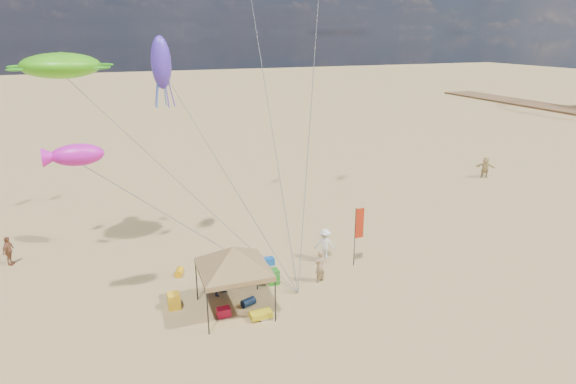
{
  "coord_description": "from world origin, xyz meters",
  "views": [
    {
      "loc": [
        -8.01,
        -17.32,
        11.18
      ],
      "look_at": [
        0.0,
        3.0,
        4.0
      ],
      "focal_mm": 30.27,
      "sensor_mm": 36.0,
      "label": 1
    }
  ],
  "objects_px": {
    "person_near_a": "(320,266)",
    "person_near_c": "(325,244)",
    "chair_yellow": "(174,301)",
    "beach_cart": "(261,314)",
    "person_far_a": "(8,251)",
    "chair_green": "(273,277)",
    "cooler_red": "(224,312)",
    "feather_flag": "(358,227)",
    "person_near_b": "(222,277)",
    "cooler_blue": "(269,261)",
    "person_far_c": "(485,167)",
    "canopy_tent": "(233,249)"
  },
  "relations": [
    {
      "from": "cooler_blue",
      "to": "person_far_c",
      "type": "xyz_separation_m",
      "value": [
        21.49,
        8.34,
        0.67
      ]
    },
    {
      "from": "person_far_c",
      "to": "person_near_b",
      "type": "bearing_deg",
      "value": -117.19
    },
    {
      "from": "cooler_red",
      "to": "chair_green",
      "type": "xyz_separation_m",
      "value": [
        2.85,
        1.87,
        0.16
      ]
    },
    {
      "from": "chair_yellow",
      "to": "person_far_c",
      "type": "distance_m",
      "value": 28.66
    },
    {
      "from": "chair_green",
      "to": "beach_cart",
      "type": "distance_m",
      "value": 3.0
    },
    {
      "from": "person_near_a",
      "to": "person_near_c",
      "type": "relative_size",
      "value": 0.97
    },
    {
      "from": "feather_flag",
      "to": "person_far_c",
      "type": "distance_m",
      "value": 20.06
    },
    {
      "from": "chair_green",
      "to": "chair_yellow",
      "type": "xyz_separation_m",
      "value": [
        -4.66,
        -0.49,
        0.0
      ]
    },
    {
      "from": "cooler_red",
      "to": "person_far_c",
      "type": "xyz_separation_m",
      "value": [
        24.78,
        12.08,
        0.67
      ]
    },
    {
      "from": "person_near_b",
      "to": "chair_yellow",
      "type": "bearing_deg",
      "value": 151.72
    },
    {
      "from": "chair_green",
      "to": "person_near_a",
      "type": "relative_size",
      "value": 0.44
    },
    {
      "from": "person_far_a",
      "to": "canopy_tent",
      "type": "bearing_deg",
      "value": -109.35
    },
    {
      "from": "feather_flag",
      "to": "person_near_a",
      "type": "distance_m",
      "value": 2.92
    },
    {
      "from": "beach_cart",
      "to": "person_near_b",
      "type": "relative_size",
      "value": 0.53
    },
    {
      "from": "canopy_tent",
      "to": "cooler_red",
      "type": "xyz_separation_m",
      "value": [
        -0.56,
        -0.29,
        -2.64
      ]
    },
    {
      "from": "person_near_b",
      "to": "person_near_a",
      "type": "bearing_deg",
      "value": -46.8
    },
    {
      "from": "cooler_blue",
      "to": "chair_green",
      "type": "relative_size",
      "value": 0.77
    },
    {
      "from": "person_near_a",
      "to": "person_far_a",
      "type": "distance_m",
      "value": 15.64
    },
    {
      "from": "feather_flag",
      "to": "cooler_blue",
      "type": "xyz_separation_m",
      "value": [
        -4.14,
        1.64,
        -1.88
      ]
    },
    {
      "from": "feather_flag",
      "to": "person_near_b",
      "type": "relative_size",
      "value": 1.83
    },
    {
      "from": "chair_yellow",
      "to": "person_near_b",
      "type": "relative_size",
      "value": 0.41
    },
    {
      "from": "canopy_tent",
      "to": "feather_flag",
      "type": "bearing_deg",
      "value": 14.84
    },
    {
      "from": "feather_flag",
      "to": "beach_cart",
      "type": "distance_m",
      "value": 6.94
    },
    {
      "from": "person_near_c",
      "to": "person_far_a",
      "type": "xyz_separation_m",
      "value": [
        -15.11,
        5.2,
        -0.07
      ]
    },
    {
      "from": "cooler_red",
      "to": "chair_yellow",
      "type": "xyz_separation_m",
      "value": [
        -1.81,
        1.38,
        0.16
      ]
    },
    {
      "from": "chair_green",
      "to": "person_near_c",
      "type": "xyz_separation_m",
      "value": [
        3.39,
        1.5,
        0.47
      ]
    },
    {
      "from": "chair_yellow",
      "to": "person_far_a",
      "type": "xyz_separation_m",
      "value": [
        -7.06,
        7.19,
        0.41
      ]
    },
    {
      "from": "chair_green",
      "to": "person_far_a",
      "type": "relative_size",
      "value": 0.46
    },
    {
      "from": "cooler_blue",
      "to": "canopy_tent",
      "type": "bearing_deg",
      "value": -128.21
    },
    {
      "from": "chair_green",
      "to": "person_far_c",
      "type": "xyz_separation_m",
      "value": [
        21.93,
        10.21,
        0.51
      ]
    },
    {
      "from": "chair_yellow",
      "to": "person_near_b",
      "type": "bearing_deg",
      "value": 11.08
    },
    {
      "from": "chair_yellow",
      "to": "beach_cart",
      "type": "bearing_deg",
      "value": -33.64
    },
    {
      "from": "cooler_blue",
      "to": "beach_cart",
      "type": "height_order",
      "value": "cooler_blue"
    },
    {
      "from": "person_far_a",
      "to": "cooler_red",
      "type": "bearing_deg",
      "value": -112.09
    },
    {
      "from": "canopy_tent",
      "to": "person_far_a",
      "type": "relative_size",
      "value": 3.63
    },
    {
      "from": "feather_flag",
      "to": "person_far_c",
      "type": "xyz_separation_m",
      "value": [
        17.36,
        9.98,
        -1.21
      ]
    },
    {
      "from": "cooler_red",
      "to": "chair_yellow",
      "type": "relative_size",
      "value": 0.77
    },
    {
      "from": "chair_yellow",
      "to": "person_far_a",
      "type": "height_order",
      "value": "person_far_a"
    },
    {
      "from": "cooler_blue",
      "to": "person_near_a",
      "type": "height_order",
      "value": "person_near_a"
    },
    {
      "from": "feather_flag",
      "to": "person_far_a",
      "type": "bearing_deg",
      "value": 158.35
    },
    {
      "from": "beach_cart",
      "to": "person_far_a",
      "type": "height_order",
      "value": "person_far_a"
    },
    {
      "from": "feather_flag",
      "to": "chair_yellow",
      "type": "xyz_separation_m",
      "value": [
        -9.23,
        -0.72,
        -1.72
      ]
    },
    {
      "from": "feather_flag",
      "to": "beach_cart",
      "type": "height_order",
      "value": "feather_flag"
    },
    {
      "from": "chair_yellow",
      "to": "beach_cart",
      "type": "height_order",
      "value": "chair_yellow"
    },
    {
      "from": "cooler_blue",
      "to": "chair_yellow",
      "type": "relative_size",
      "value": 0.77
    },
    {
      "from": "canopy_tent",
      "to": "cooler_red",
      "type": "distance_m",
      "value": 2.71
    },
    {
      "from": "person_near_b",
      "to": "feather_flag",
      "type": "bearing_deg",
      "value": -37.01
    },
    {
      "from": "beach_cart",
      "to": "person_near_a",
      "type": "height_order",
      "value": "person_near_a"
    },
    {
      "from": "feather_flag",
      "to": "person_near_a",
      "type": "bearing_deg",
      "value": -160.51
    },
    {
      "from": "feather_flag",
      "to": "person_near_c",
      "type": "bearing_deg",
      "value": 133.03
    }
  ]
}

